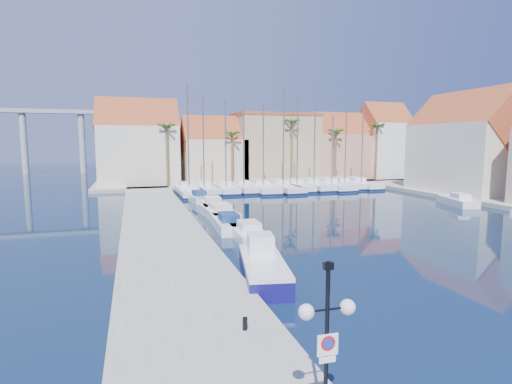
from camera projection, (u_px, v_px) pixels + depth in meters
ground at (344, 271)px, 22.03m from camera, size 260.00×260.00×0.00m
quay_west at (161, 227)px, 32.16m from camera, size 6.00×77.00×0.50m
shore_north at (257, 181)px, 70.44m from camera, size 54.00×16.00×0.50m
lamp_post at (327, 321)px, 8.80m from camera, size 1.35×0.39×3.97m
bollard at (245, 324)px, 13.97m from camera, size 0.18×0.18×0.45m
fishing_boat at (263, 266)px, 20.56m from camera, size 3.14×6.38×2.14m
motorboat_west_0 at (247, 232)px, 29.16m from camera, size 2.34×6.34×1.40m
motorboat_west_1 at (228, 223)px, 32.61m from camera, size 2.34×6.46×1.40m
motorboat_west_2 at (219, 212)px, 37.85m from camera, size 2.70×7.57×1.40m
motorboat_west_3 at (212, 205)px, 42.22m from camera, size 2.68×7.06×1.40m
motorboat_west_4 at (198, 197)px, 47.80m from camera, size 2.48×6.09×1.40m
motorboat_west_5 at (193, 193)px, 52.27m from camera, size 2.70×6.87×1.40m
motorboat_west_6 at (190, 189)px, 56.55m from camera, size 2.58×6.85×1.40m
motorboat_east_1 at (458, 201)px, 45.04m from camera, size 3.53×6.36×1.40m
sailboat_0 at (188, 190)px, 54.25m from camera, size 3.18×11.60×14.55m
sailboat_1 at (203, 188)px, 56.20m from camera, size 3.29×10.09×13.11m
sailboat_2 at (225, 188)px, 56.65m from camera, size 2.81×9.59×12.80m
sailboat_3 at (243, 188)px, 57.27m from camera, size 2.55×8.96×12.06m
sailboat_4 at (262, 188)px, 57.58m from camera, size 3.56×11.16×12.60m
sailboat_5 at (281, 187)px, 58.22m from camera, size 3.40×11.39×14.69m
sailboat_6 at (296, 186)px, 59.46m from camera, size 3.13×10.13×13.98m
sailboat_7 at (312, 185)px, 60.28m from camera, size 3.02×10.27×12.86m
sailboat_8 at (329, 185)px, 61.03m from camera, size 3.10×11.54×11.05m
sailboat_9 at (343, 184)px, 61.96m from camera, size 2.89×9.44×12.18m
sailboat_10 at (359, 184)px, 62.46m from camera, size 2.78×10.06×13.07m
building_0 at (138, 146)px, 62.85m from camera, size 12.30×9.00×13.50m
building_1 at (214, 153)px, 66.52m from camera, size 10.30×8.00×11.00m
building_2 at (274, 147)px, 70.58m from camera, size 14.20×10.20×11.50m
building_3 at (337, 149)px, 73.20m from camera, size 10.30×8.00×12.00m
building_4 at (383, 143)px, 74.76m from camera, size 8.30×8.00×14.00m
building_6 at (468, 146)px, 53.37m from camera, size 9.00×14.30×13.50m
palm_0 at (167, 129)px, 58.97m from camera, size 2.60×2.60×10.15m
palm_1 at (232, 135)px, 62.02m from camera, size 2.60×2.60×9.15m
palm_2 at (292, 124)px, 64.72m from camera, size 2.60×2.60×11.15m
palm_3 at (336, 133)px, 67.24m from camera, size 2.60×2.60×9.65m
palm_4 at (377, 128)px, 69.47m from camera, size 2.60×2.60×10.65m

